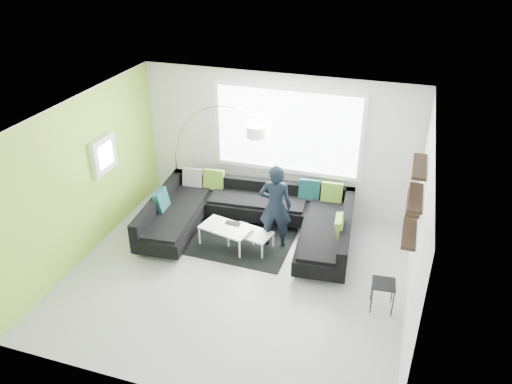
% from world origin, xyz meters
% --- Properties ---
extents(ground, '(5.50, 5.50, 0.00)m').
position_xyz_m(ground, '(0.00, 0.00, 0.00)').
color(ground, '#95949A').
rests_on(ground, ground).
extents(room_shell, '(5.54, 5.04, 2.82)m').
position_xyz_m(room_shell, '(0.04, 0.21, 1.81)').
color(room_shell, silver).
rests_on(room_shell, ground).
extents(sectional_sofa, '(3.90, 2.60, 0.80)m').
position_xyz_m(sectional_sofa, '(-0.15, 1.17, 0.35)').
color(sectional_sofa, black).
rests_on(sectional_sofa, ground).
extents(rug, '(2.09, 1.54, 0.01)m').
position_xyz_m(rug, '(-0.35, 0.99, 0.01)').
color(rug, black).
rests_on(rug, ground).
extents(coffee_table, '(1.30, 0.92, 0.38)m').
position_xyz_m(coffee_table, '(-0.25, 0.83, 0.19)').
color(coffee_table, silver).
rests_on(coffee_table, ground).
extents(arc_lamp, '(1.99, 0.60, 2.14)m').
position_xyz_m(arc_lamp, '(-2.10, 2.18, 1.07)').
color(arc_lamp, white).
rests_on(arc_lamp, ground).
extents(side_table, '(0.38, 0.38, 0.48)m').
position_xyz_m(side_table, '(2.40, -0.08, 0.24)').
color(side_table, black).
rests_on(side_table, ground).
extents(person, '(0.73, 0.60, 1.60)m').
position_xyz_m(person, '(0.36, 1.09, 0.80)').
color(person, black).
rests_on(person, ground).
extents(laptop, '(0.32, 0.23, 0.02)m').
position_xyz_m(laptop, '(-0.39, 0.90, 0.40)').
color(laptop, black).
rests_on(laptop, coffee_table).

